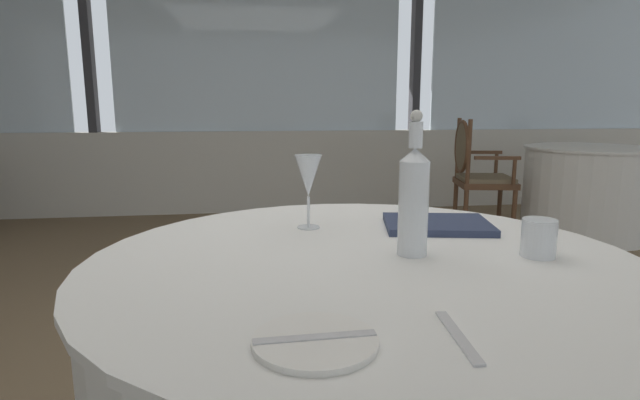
{
  "coord_description": "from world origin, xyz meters",
  "views": [
    {
      "loc": [
        -0.13,
        -1.87,
        1.12
      ],
      "look_at": [
        0.03,
        -0.71,
        0.9
      ],
      "focal_mm": 28.13,
      "sensor_mm": 36.0,
      "label": 1
    }
  ],
  "objects_px": {
    "water_tumbler": "(539,238)",
    "dining_chair_1_0": "(475,167)",
    "menu_book": "(437,224)",
    "wine_glass": "(308,177)",
    "side_plate": "(315,341)",
    "water_bottle": "(414,198)"
  },
  "relations": [
    {
      "from": "dining_chair_1_0",
      "to": "side_plate",
      "type": "bearing_deg",
      "value": -107.56
    },
    {
      "from": "water_bottle",
      "to": "dining_chair_1_0",
      "type": "height_order",
      "value": "water_bottle"
    },
    {
      "from": "water_tumbler",
      "to": "dining_chair_1_0",
      "type": "xyz_separation_m",
      "value": [
        1.27,
        3.03,
        -0.23
      ]
    },
    {
      "from": "side_plate",
      "to": "wine_glass",
      "type": "xyz_separation_m",
      "value": [
        0.07,
        0.71,
        0.14
      ]
    },
    {
      "from": "side_plate",
      "to": "water_bottle",
      "type": "relative_size",
      "value": 0.56
    },
    {
      "from": "side_plate",
      "to": "menu_book",
      "type": "relative_size",
      "value": 0.64
    },
    {
      "from": "menu_book",
      "to": "dining_chair_1_0",
      "type": "distance_m",
      "value": 3.07
    },
    {
      "from": "wine_glass",
      "to": "menu_book",
      "type": "xyz_separation_m",
      "value": [
        0.37,
        -0.05,
        -0.14
      ]
    },
    {
      "from": "wine_glass",
      "to": "menu_book",
      "type": "bearing_deg",
      "value": -7.77
    },
    {
      "from": "menu_book",
      "to": "dining_chair_1_0",
      "type": "xyz_separation_m",
      "value": [
        1.4,
        2.73,
        -0.19
      ]
    },
    {
      "from": "side_plate",
      "to": "water_bottle",
      "type": "height_order",
      "value": "water_bottle"
    },
    {
      "from": "menu_book",
      "to": "wine_glass",
      "type": "bearing_deg",
      "value": -177.05
    },
    {
      "from": "water_bottle",
      "to": "wine_glass",
      "type": "relative_size",
      "value": 1.61
    },
    {
      "from": "water_bottle",
      "to": "dining_chair_1_0",
      "type": "xyz_separation_m",
      "value": [
        1.56,
        2.97,
        -0.32
      ]
    },
    {
      "from": "water_tumbler",
      "to": "menu_book",
      "type": "relative_size",
      "value": 0.3
    },
    {
      "from": "side_plate",
      "to": "wine_glass",
      "type": "bearing_deg",
      "value": 84.0
    },
    {
      "from": "water_tumbler",
      "to": "menu_book",
      "type": "bearing_deg",
      "value": 113.5
    },
    {
      "from": "side_plate",
      "to": "water_tumbler",
      "type": "height_order",
      "value": "water_tumbler"
    },
    {
      "from": "side_plate",
      "to": "menu_book",
      "type": "distance_m",
      "value": 0.8
    },
    {
      "from": "water_bottle",
      "to": "water_tumbler",
      "type": "relative_size",
      "value": 3.8
    },
    {
      "from": "water_tumbler",
      "to": "dining_chair_1_0",
      "type": "height_order",
      "value": "dining_chair_1_0"
    },
    {
      "from": "menu_book",
      "to": "dining_chair_1_0",
      "type": "height_order",
      "value": "dining_chair_1_0"
    }
  ]
}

